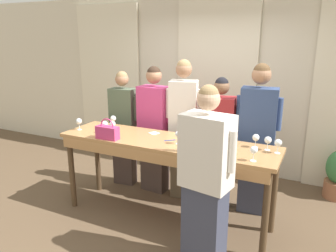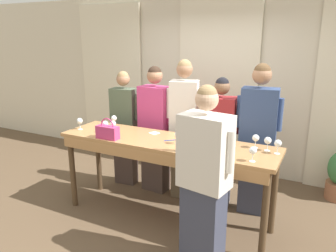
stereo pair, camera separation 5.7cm
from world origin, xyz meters
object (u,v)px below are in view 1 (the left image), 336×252
Objects in this scene: wine_glass_near_host at (178,135)px; guest_striped_shirt at (219,142)px; host_pouring at (206,181)px; wine_glass_front_left at (256,138)px; wine_glass_by_bottle at (200,144)px; guest_pink_top at (155,129)px; wine_glass_center_mid at (79,122)px; wine_glass_back_left at (223,137)px; handbag at (107,132)px; wine_glass_back_right at (278,143)px; wine_glass_by_handbag at (226,132)px; tasting_bar at (164,151)px; guest_cream_sweater at (183,128)px; wine_glass_front_right at (113,119)px; guest_olive_jacket at (124,127)px; wine_glass_center_right at (254,150)px; wine_bottle at (185,140)px; wine_glass_front_mid at (268,140)px; guest_navy_coat at (257,138)px; wine_glass_back_mid at (105,124)px; wine_glass_center_left at (113,124)px.

guest_striped_shirt reaches higher than wine_glass_near_host.
wine_glass_front_left is at bearing 71.51° from host_pouring.
wine_glass_by_bottle is 0.08× the size of guest_pink_top.
wine_glass_center_mid is 1.00× the size of wine_glass_back_left.
handbag reaches higher than wine_glass_back_right.
wine_glass_by_handbag is at bearing 166.96° from wine_glass_back_right.
guest_cream_sweater is at bearing 94.55° from tasting_bar.
wine_glass_center_mid is 1.35m from guest_cream_sweater.
guest_olive_jacket is at bearing 106.53° from wine_glass_front_right.
wine_glass_center_mid is at bearing -172.32° from wine_glass_front_left.
wine_glass_by_bottle is at bearing -176.33° from wine_glass_center_right.
guest_pink_top is 0.93m from guest_striped_shirt.
wine_glass_back_left reaches higher than tasting_bar.
guest_pink_top is (-1.00, 0.88, -0.20)m from wine_glass_by_bottle.
wine_bottle is 1.31m from wine_glass_front_right.
tasting_bar is 1.08m from wine_glass_center_right.
wine_glass_front_mid is 2.30m from wine_glass_center_mid.
wine_glass_back_right is (0.57, 0.04, 0.00)m from wine_glass_back_left.
wine_glass_front_mid reaches higher than tasting_bar.
wine_glass_center_right and wine_glass_near_host have the same top height.
wine_glass_center_right is at bearing -37.77° from guest_cream_sweater.
wine_glass_front_mid is 1.26m from guest_cream_sweater.
guest_navy_coat is (0.28, 0.39, -0.14)m from wine_glass_by_handbag.
wine_glass_front_right is at bearing 165.66° from wine_glass_near_host.
wine_glass_front_mid is at bearing -14.21° from wine_glass_front_left.
guest_olive_jacket is at bearing 105.62° from wine_glass_back_mid.
guest_navy_coat is (0.46, 0.00, 0.12)m from guest_striped_shirt.
wine_glass_front_left is at bearing -12.64° from guest_olive_jacket.
wine_glass_front_left and wine_glass_back_left have the same top height.
guest_navy_coat is (1.39, 0.00, 0.06)m from guest_pink_top.
wine_glass_front_mid is at bearing 10.27° from wine_glass_back_left.
wine_glass_front_mid is 0.89m from host_pouring.
wine_glass_front_left is 1.54m from guest_pink_top.
wine_glass_center_mid is (-0.31, -0.31, -0.00)m from wine_glass_front_right.
wine_bottle is 2.31× the size of wine_glass_by_bottle.
wine_glass_near_host is 1.39m from guest_olive_jacket.
guest_navy_coat reaches higher than wine_glass_front_left.
wine_bottle is 1.27× the size of handbag.
host_pouring is at bearing -22.54° from wine_glass_center_left.
handbag is at bearing -67.29° from guest_olive_jacket.
tasting_bar is 1.45× the size of guest_pink_top.
handbag reaches higher than wine_glass_center_left.
wine_glass_near_host is at bearing -2.53° from wine_glass_center_left.
wine_glass_center_mid is at bearing -178.37° from wine_glass_near_host.
wine_bottle is at bearing -33.57° from tasting_bar.
guest_cream_sweater reaches higher than host_pouring.
wine_glass_by_handbag is at bearing -19.09° from guest_pink_top.
wine_glass_front_left is 1.00× the size of wine_glass_back_right.
wine_glass_front_mid is 0.08× the size of host_pouring.
wine_glass_front_mid is 1.00× the size of wine_glass_near_host.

